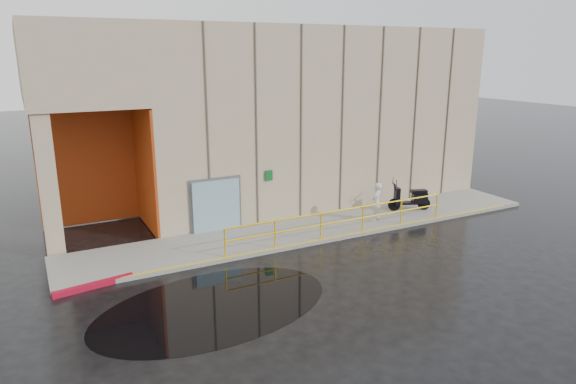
# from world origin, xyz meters

# --- Properties ---
(ground) EXTENTS (120.00, 120.00, 0.00)m
(ground) POSITION_xyz_m (0.00, 0.00, 0.00)
(ground) COLOR black
(ground) RESTS_ON ground
(sidewalk) EXTENTS (20.00, 3.00, 0.15)m
(sidewalk) POSITION_xyz_m (4.00, 4.50, 0.07)
(sidewalk) COLOR gray
(sidewalk) RESTS_ON ground
(building) EXTENTS (20.00, 10.17, 8.00)m
(building) POSITION_xyz_m (5.10, 10.98, 4.21)
(building) COLOR tan
(building) RESTS_ON ground
(guardrail) EXTENTS (9.56, 0.06, 1.03)m
(guardrail) POSITION_xyz_m (4.25, 3.15, 0.68)
(guardrail) COLOR #E3B50B
(guardrail) RESTS_ON sidewalk
(person) EXTENTS (0.70, 0.65, 1.60)m
(person) POSITION_xyz_m (6.49, 3.99, 0.95)
(person) COLOR silver
(person) RESTS_ON sidewalk
(scooter) EXTENTS (1.95, 1.24, 1.47)m
(scooter) POSITION_xyz_m (8.69, 4.47, 0.99)
(scooter) COLOR black
(scooter) RESTS_ON sidewalk
(red_curb) EXTENTS (2.40, 0.55, 0.18)m
(red_curb) POSITION_xyz_m (-4.79, 2.99, 0.09)
(red_curb) COLOR #A00A21
(red_curb) RESTS_ON ground
(puddle) EXTENTS (7.49, 5.17, 0.01)m
(puddle) POSITION_xyz_m (-1.94, 0.23, 0.00)
(puddle) COLOR black
(puddle) RESTS_ON ground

